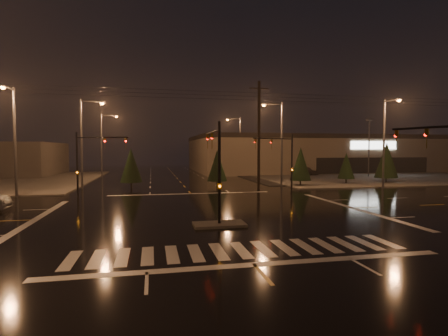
{
  "coord_description": "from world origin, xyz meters",
  "views": [
    {
      "loc": [
        -3.79,
        -23.59,
        4.39
      ],
      "look_at": [
        1.58,
        2.31,
        3.0
      ],
      "focal_mm": 28.0,
      "sensor_mm": 36.0,
      "label": 1
    }
  ],
  "objects": [
    {
      "name": "streetlight_6",
      "position": [
        22.0,
        11.18,
        5.8
      ],
      "size": [
        0.32,
        2.77,
        10.0
      ],
      "color": "#38383A",
      "rests_on": "ground"
    },
    {
      "name": "crosswalk",
      "position": [
        0.0,
        -9.0,
        0.01
      ],
      "size": [
        15.0,
        2.6,
        0.01
      ],
      "primitive_type": "cube",
      "color": "beige",
      "rests_on": "ground"
    },
    {
      "name": "stop_bar_far",
      "position": [
        0.0,
        11.0,
        0.01
      ],
      "size": [
        16.0,
        0.5,
        0.01
      ],
      "primitive_type": "cube",
      "color": "beige",
      "rests_on": "ground"
    },
    {
      "name": "signal_mast_ne",
      "position": [
        9.5,
        10.14,
        3.79
      ],
      "size": [
        4.84,
        1.86,
        6.0
      ],
      "color": "black",
      "rests_on": "ground"
    },
    {
      "name": "median_island",
      "position": [
        0.0,
        -4.0,
        0.07
      ],
      "size": [
        3.0,
        1.6,
        0.15
      ],
      "primitive_type": "cube",
      "color": "#403E39",
      "rests_on": "ground"
    },
    {
      "name": "stop_bar_near",
      "position": [
        0.0,
        -11.0,
        0.01
      ],
      "size": [
        16.0,
        0.5,
        0.01
      ],
      "primitive_type": "cube",
      "color": "beige",
      "rests_on": "ground"
    },
    {
      "name": "streetlight_2",
      "position": [
        -11.18,
        34.0,
        5.8
      ],
      "size": [
        2.77,
        0.32,
        10.0
      ],
      "color": "#38383A",
      "rests_on": "ground"
    },
    {
      "name": "ground",
      "position": [
        0.0,
        0.0,
        0.0
      ],
      "size": [
        140.0,
        140.0,
        0.0
      ],
      "primitive_type": "plane",
      "color": "black",
      "rests_on": "ground"
    },
    {
      "name": "utility_pole_1",
      "position": [
        8.0,
        14.0,
        6.13
      ],
      "size": [
        2.2,
        0.32,
        12.0
      ],
      "color": "black",
      "rests_on": "ground"
    },
    {
      "name": "retail_building",
      "position": [
        35.0,
        45.99,
        3.84
      ],
      "size": [
        60.2,
        28.3,
        7.2
      ],
      "color": "#756453",
      "rests_on": "ground"
    },
    {
      "name": "streetlight_1",
      "position": [
        -11.18,
        18.0,
        5.8
      ],
      "size": [
        2.77,
        0.32,
        10.0
      ],
      "color": "#38383A",
      "rests_on": "ground"
    },
    {
      "name": "car_parked",
      "position": [
        21.88,
        31.78,
        0.79
      ],
      "size": [
        3.72,
        4.96,
        1.57
      ],
      "primitive_type": "imported",
      "rotation": [
        0.0,
        0.0,
        0.46
      ],
      "color": "black",
      "rests_on": "ground"
    },
    {
      "name": "conifer_4",
      "position": [
        3.74,
        16.7,
        2.53
      ],
      "size": [
        2.35,
        2.35,
        4.36
      ],
      "color": "black",
      "rests_on": "ground"
    },
    {
      "name": "conifer_0",
      "position": [
        13.83,
        15.76,
        2.68
      ],
      "size": [
        2.53,
        2.53,
        4.66
      ],
      "color": "black",
      "rests_on": "ground"
    },
    {
      "name": "streetlight_3",
      "position": [
        11.18,
        16.0,
        5.8
      ],
      "size": [
        2.77,
        0.32,
        10.0
      ],
      "color": "#38383A",
      "rests_on": "ground"
    },
    {
      "name": "conifer_1",
      "position": [
        20.58,
        16.86,
        2.35
      ],
      "size": [
        2.11,
        2.11,
        4.0
      ],
      "color": "black",
      "rests_on": "ground"
    },
    {
      "name": "streetlight_5",
      "position": [
        -16.0,
        11.18,
        5.8
      ],
      "size": [
        0.32,
        2.77,
        10.0
      ],
      "color": "#38383A",
      "rests_on": "ground"
    },
    {
      "name": "signal_mast_median",
      "position": [
        0.0,
        -3.07,
        3.75
      ],
      "size": [
        0.25,
        4.59,
        6.0
      ],
      "color": "black",
      "rests_on": "ground"
    },
    {
      "name": "sidewalk_ne",
      "position": [
        30.0,
        30.0,
        0.06
      ],
      "size": [
        36.0,
        36.0,
        0.12
      ],
      "primitive_type": "cube",
      "color": "#403E39",
      "rests_on": "ground"
    },
    {
      "name": "conifer_2",
      "position": [
        26.52,
        17.04,
        3.03
      ],
      "size": [
        2.98,
        2.98,
        5.36
      ],
      "color": "black",
      "rests_on": "ground"
    },
    {
      "name": "conifer_3",
      "position": [
        -6.09,
        17.23,
        2.64
      ],
      "size": [
        2.49,
        2.49,
        4.58
      ],
      "color": "black",
      "rests_on": "ground"
    },
    {
      "name": "signal_mast_nw",
      "position": [
        -9.5,
        10.14,
        3.79
      ],
      "size": [
        4.84,
        1.86,
        6.0
      ],
      "color": "black",
      "rests_on": "ground"
    },
    {
      "name": "parking_lot",
      "position": [
        35.0,
        28.0,
        0.04
      ],
      "size": [
        50.0,
        24.0,
        0.08
      ],
      "primitive_type": "cube",
      "color": "black",
      "rests_on": "ground"
    },
    {
      "name": "streetlight_4",
      "position": [
        11.18,
        36.0,
        5.8
      ],
      "size": [
        2.77,
        0.32,
        10.0
      ],
      "color": "#38383A",
      "rests_on": "ground"
    }
  ]
}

